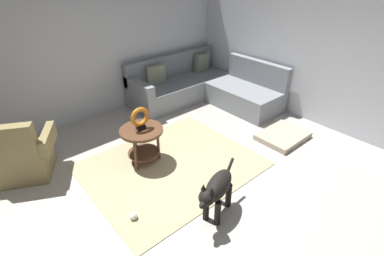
% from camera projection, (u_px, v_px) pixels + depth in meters
% --- Properties ---
extents(ground_plane, '(6.00, 6.00, 0.10)m').
position_uv_depth(ground_plane, '(196.00, 200.00, 3.51)').
color(ground_plane, '#B7B2A8').
extents(wall_back, '(6.00, 0.12, 2.70)m').
position_uv_depth(wall_back, '(81.00, 43.00, 4.72)').
color(wall_back, silver).
rests_on(wall_back, ground_plane).
extents(wall_right, '(0.12, 6.00, 2.70)m').
position_uv_depth(wall_right, '(335.00, 47.00, 4.46)').
color(wall_right, silver).
rests_on(wall_right, ground_plane).
extents(area_rug, '(2.30, 1.90, 0.01)m').
position_uv_depth(area_rug, '(172.00, 165.00, 4.02)').
color(area_rug, tan).
rests_on(area_rug, ground_plane).
extents(sectional_couch, '(2.20, 2.25, 0.88)m').
position_uv_depth(sectional_couch, '(203.00, 88.00, 5.78)').
color(sectional_couch, gray).
rests_on(sectional_couch, ground_plane).
extents(armchair, '(0.99, 0.90, 0.88)m').
position_uv_depth(armchair, '(22.00, 156.00, 3.67)').
color(armchair, olive).
rests_on(armchair, ground_plane).
extents(side_table, '(0.60, 0.60, 0.54)m').
position_uv_depth(side_table, '(142.00, 137.00, 3.91)').
color(side_table, brown).
rests_on(side_table, ground_plane).
extents(torus_sculpture, '(0.28, 0.08, 0.33)m').
position_uv_depth(torus_sculpture, '(140.00, 118.00, 3.76)').
color(torus_sculpture, black).
rests_on(torus_sculpture, side_table).
extents(dog_bed_mat, '(0.80, 0.60, 0.09)m').
position_uv_depth(dog_bed_mat, '(283.00, 136.00, 4.63)').
color(dog_bed_mat, '#B2A38E').
rests_on(dog_bed_mat, ground_plane).
extents(dog, '(0.81, 0.39, 0.63)m').
position_uv_depth(dog, '(217.00, 189.00, 3.05)').
color(dog, black).
rests_on(dog, ground_plane).
extents(dog_toy_ball, '(0.09, 0.09, 0.09)m').
position_uv_depth(dog_toy_ball, '(133.00, 216.00, 3.15)').
color(dog_toy_ball, silver).
rests_on(dog_toy_ball, ground_plane).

